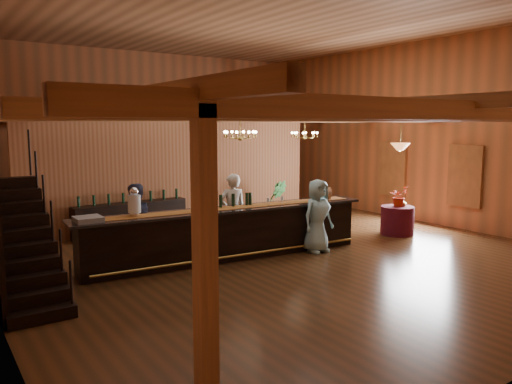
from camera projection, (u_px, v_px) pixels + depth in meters
floor at (260, 247)px, 12.30m from camera, size 14.00×14.00×0.00m
ceiling at (261, 16)px, 11.56m from camera, size 14.00×14.00×0.00m
wall_back at (148, 131)px, 17.67m from camera, size 12.00×0.10×5.50m
wall_right at (421, 133)px, 15.28m from camera, size 0.10×14.00×5.50m
beam_grid at (249, 114)px, 12.28m from camera, size 11.90×13.90×0.39m
support_posts at (273, 185)px, 11.68m from camera, size 9.20×10.20×3.20m
partition_wall at (179, 174)px, 14.68m from camera, size 9.00×0.18×3.10m
window_right_front at (465, 176)px, 14.10m from camera, size 0.12×1.05×1.75m
window_right_back at (393, 169)px, 16.23m from camera, size 0.12×1.05×1.75m
staircase at (23, 242)px, 8.52m from camera, size 1.00×2.80×2.00m
backroom_boxes at (159, 199)px, 16.57m from camera, size 4.10×0.60×1.10m
tasting_bar at (228, 233)px, 11.18m from camera, size 6.90×1.42×1.16m
beverage_dispenser at (134, 202)px, 10.09m from camera, size 0.26×0.26×0.60m
glass_rack_tray at (88, 219)px, 9.57m from camera, size 0.50×0.50×0.10m
raffle_drum at (325, 193)px, 12.33m from camera, size 0.34×0.24×0.30m
bar_bottle_0 at (221, 201)px, 11.14m from camera, size 0.07×0.07×0.30m
bar_bottle_1 at (233, 200)px, 11.29m from camera, size 0.07×0.07×0.30m
bar_bottle_2 at (247, 199)px, 11.47m from camera, size 0.07×0.07×0.30m
bar_bottle_3 at (250, 199)px, 11.51m from camera, size 0.07×0.07×0.30m
backbar_shelf at (131, 218)px, 13.65m from camera, size 3.18×0.69×0.89m
round_table at (397, 220)px, 13.66m from camera, size 0.90×0.90×0.77m
chandelier_left at (240, 134)px, 12.01m from camera, size 0.80×0.80×0.59m
chandelier_right at (304, 135)px, 15.20m from camera, size 0.80×0.80×0.67m
pendant_lamp at (400, 147)px, 13.39m from camera, size 0.52×0.52×0.90m
bartender at (232, 212)px, 11.95m from camera, size 0.76×0.59×1.84m
staff_second at (135, 224)px, 10.78m from camera, size 0.99×0.86×1.74m
guest at (318, 216)px, 11.71m from camera, size 0.88×0.61×1.73m
floor_plant at (276, 200)px, 15.69m from camera, size 0.86×0.79×1.27m
table_flowers at (399, 196)px, 13.61m from camera, size 0.53×0.46×0.56m
table_vase at (403, 201)px, 13.62m from camera, size 0.18×0.18×0.29m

